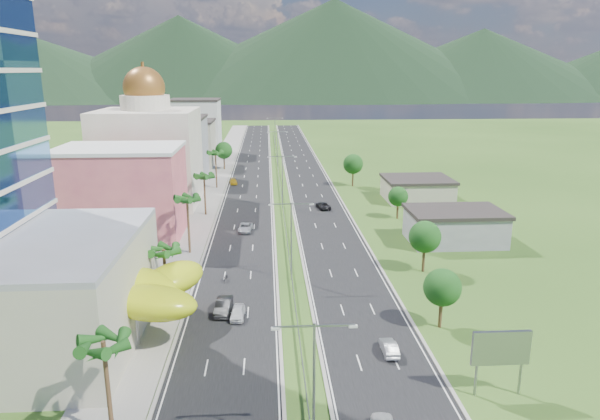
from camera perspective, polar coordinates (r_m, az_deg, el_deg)
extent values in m
plane|color=#2D5119|center=(65.18, -0.49, -10.76)|extent=(500.00, 500.00, 0.00)
cube|color=black|center=(151.42, -5.18, 4.02)|extent=(11.00, 260.00, 0.04)
cube|color=black|center=(151.73, 0.51, 4.10)|extent=(11.00, 260.00, 0.04)
cube|color=gray|center=(151.99, -8.77, 3.96)|extent=(7.00, 260.00, 0.12)
cube|color=gray|center=(133.62, -2.16, 2.89)|extent=(0.08, 216.00, 0.28)
cube|color=gray|center=(234.40, -2.80, 7.95)|extent=(0.10, 0.12, 0.70)
cylinder|color=gray|center=(40.72, 1.49, -18.94)|extent=(0.20, 0.20, 11.00)
cube|color=gray|center=(37.94, -0.67, -12.34)|extent=(2.88, 0.12, 0.12)
cube|color=gray|center=(38.18, 3.75, -12.20)|extent=(2.88, 0.12, 0.12)
cube|color=silver|center=(37.95, -2.65, -12.52)|extent=(0.60, 0.25, 0.18)
cube|color=silver|center=(38.39, 5.68, -12.24)|extent=(0.60, 0.25, 0.18)
cylinder|color=gray|center=(72.42, -0.93, -3.41)|extent=(0.20, 0.20, 11.00)
cube|color=gray|center=(70.89, -2.11, 0.64)|extent=(2.88, 0.12, 0.12)
cube|color=gray|center=(71.02, 0.21, 0.68)|extent=(2.88, 0.12, 0.12)
cube|color=silver|center=(70.90, -3.14, 0.55)|extent=(0.60, 0.25, 0.18)
cube|color=silver|center=(71.14, 1.24, 0.61)|extent=(0.60, 0.25, 0.18)
cylinder|color=gray|center=(111.10, -1.89, 3.03)|extent=(0.20, 0.20, 11.00)
cube|color=gray|center=(110.11, -2.66, 5.72)|extent=(2.88, 0.12, 0.12)
cube|color=gray|center=(110.19, -1.16, 5.74)|extent=(2.88, 0.12, 0.12)
cube|color=silver|center=(110.11, -3.33, 5.65)|extent=(0.60, 0.25, 0.18)
cube|color=silver|center=(110.27, -0.49, 5.69)|extent=(0.60, 0.25, 0.18)
cylinder|color=gray|center=(155.41, -2.39, 6.40)|extent=(0.20, 0.20, 11.00)
cube|color=gray|center=(154.71, -2.95, 8.33)|extent=(2.88, 0.12, 0.12)
cube|color=gray|center=(154.77, -1.88, 8.34)|extent=(2.88, 0.12, 0.12)
cube|color=silver|center=(154.71, -3.43, 8.29)|extent=(0.60, 0.25, 0.18)
cube|color=silver|center=(154.82, -1.40, 8.31)|extent=(0.60, 0.25, 0.18)
cylinder|color=gray|center=(200.04, -2.68, 8.27)|extent=(0.20, 0.20, 11.00)
cube|color=gray|center=(199.49, -3.12, 9.77)|extent=(2.88, 0.12, 0.12)
cube|color=gray|center=(199.53, -2.28, 9.78)|extent=(2.88, 0.12, 0.12)
cube|color=silver|center=(199.49, -3.49, 9.74)|extent=(0.60, 0.25, 0.18)
cube|color=silver|center=(199.58, -1.90, 9.76)|extent=(0.60, 0.25, 0.18)
cylinder|color=gray|center=(65.85, -22.07, -9.73)|extent=(0.50, 0.50, 4.00)
cylinder|color=gray|center=(59.58, -17.04, -11.90)|extent=(0.50, 0.50, 4.00)
cylinder|color=gray|center=(58.10, -21.66, -13.04)|extent=(0.50, 0.50, 4.00)
cylinder|color=gray|center=(63.57, -14.24, -9.95)|extent=(0.50, 0.50, 4.00)
cube|color=#C45063|center=(96.31, -18.46, 1.65)|extent=(20.00, 15.00, 15.00)
cube|color=beige|center=(117.82, -15.79, 5.38)|extent=(20.00, 20.00, 20.00)
cylinder|color=beige|center=(116.61, -16.19, 10.96)|extent=(10.00, 10.00, 3.00)
sphere|color=brown|center=(116.48, -16.29, 12.43)|extent=(8.40, 8.40, 8.40)
cube|color=gray|center=(142.20, -13.28, 6.25)|extent=(16.00, 15.00, 16.00)
cube|color=#AEA78F|center=(163.93, -12.00, 6.88)|extent=(16.00, 15.00, 13.00)
cube|color=silver|center=(186.26, -11.04, 8.61)|extent=(16.00, 15.00, 18.00)
cylinder|color=gray|center=(51.85, 18.24, -16.78)|extent=(0.24, 0.24, 3.20)
cylinder|color=gray|center=(53.38, 22.40, -16.21)|extent=(0.24, 0.24, 3.20)
cube|color=#D85919|center=(51.14, 20.66, -13.61)|extent=(5.20, 0.35, 3.20)
cube|color=gray|center=(92.92, 16.16, -1.82)|extent=(15.00, 10.00, 5.00)
cube|color=#AEA78F|center=(121.25, 12.38, 2.09)|extent=(14.00, 12.00, 4.40)
cylinder|color=#47301C|center=(45.51, -19.77, -17.79)|extent=(0.36, 0.36, 8.50)
cylinder|color=#47301C|center=(66.59, -14.14, -7.14)|extent=(0.36, 0.36, 7.50)
cylinder|color=#47301C|center=(85.02, -11.81, -1.66)|extent=(0.36, 0.36, 9.00)
cylinder|color=#47301C|center=(107.21, -10.11, 1.55)|extent=(0.36, 0.36, 8.00)
cylinder|color=#47301C|center=(131.48, -8.94, 4.21)|extent=(0.36, 0.36, 8.80)
cylinder|color=#47301C|center=(156.35, -8.09, 5.18)|extent=(0.40, 0.40, 4.90)
sphere|color=#1C5019|center=(155.86, -8.14, 6.32)|extent=(4.90, 4.90, 4.90)
cylinder|color=#47301C|center=(62.67, 14.78, -10.26)|extent=(0.40, 0.40, 4.20)
sphere|color=#1C5019|center=(61.60, 14.94, -7.98)|extent=(4.20, 4.20, 4.20)
cylinder|color=#47301C|center=(78.47, 13.06, -4.84)|extent=(0.40, 0.40, 4.55)
sphere|color=#1C5019|center=(77.56, 13.18, -2.80)|extent=(4.55, 4.55, 4.55)
cylinder|color=#47301C|center=(105.18, 10.36, 0.12)|extent=(0.40, 0.40, 3.85)
sphere|color=#1C5019|center=(104.59, 10.43, 1.43)|extent=(3.85, 3.85, 3.85)
cylinder|color=#47301C|center=(132.95, 5.65, 3.57)|extent=(0.40, 0.40, 4.90)
sphere|color=#1C5019|center=(132.37, 5.69, 4.91)|extent=(4.90, 4.90, 4.90)
imported|color=silver|center=(63.71, -6.67, -10.79)|extent=(1.77, 3.99, 1.33)
imported|color=black|center=(65.17, -8.16, -10.10)|extent=(2.03, 5.05, 1.63)
imported|color=#A9ADB1|center=(95.97, -5.86, -1.88)|extent=(2.74, 5.16, 1.38)
imported|color=gold|center=(136.23, -7.12, 3.03)|extent=(2.30, 4.43, 1.23)
imported|color=#999AA0|center=(56.88, 9.49, -14.25)|extent=(1.39, 3.97, 1.31)
imported|color=black|center=(111.18, 2.48, 0.51)|extent=(3.11, 5.28, 1.38)
imported|color=black|center=(74.31, -7.94, -7.03)|extent=(0.94, 2.09, 1.29)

